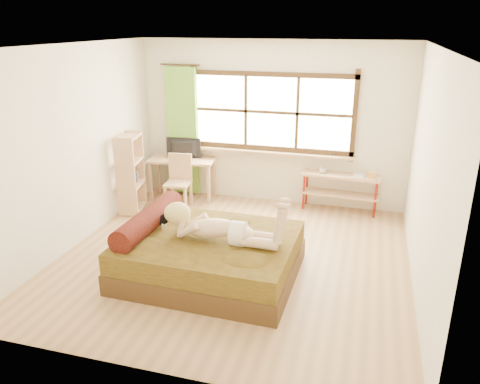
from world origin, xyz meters
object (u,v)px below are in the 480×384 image
(bed, at_px, (206,254))
(woman, at_px, (220,216))
(kitten, at_px, (158,218))
(pipe_shelf, at_px, (341,184))
(bookshelf, at_px, (131,173))
(chair, at_px, (179,178))
(desk, at_px, (182,164))

(bed, distance_m, woman, 0.59)
(woman, xyz_separation_m, kitten, (-0.87, 0.15, -0.19))
(bed, bearing_deg, kitten, 173.06)
(kitten, height_order, pipe_shelf, kitten)
(bookshelf, bearing_deg, chair, 21.23)
(woman, height_order, bookshelf, bookshelf)
(bed, distance_m, pipe_shelf, 2.94)
(woman, relative_size, bookshelf, 1.13)
(chair, distance_m, bookshelf, 0.80)
(pipe_shelf, bearing_deg, chair, -166.12)
(chair, bearing_deg, kitten, -80.24)
(pipe_shelf, bearing_deg, kitten, -127.01)
(bed, xyz_separation_m, kitten, (-0.67, 0.10, 0.36))
(desk, bearing_deg, chair, -81.64)
(desk, bearing_deg, bed, -67.52)
(pipe_shelf, bearing_deg, bed, -115.73)
(kitten, bearing_deg, desk, 106.64)
(desk, bearing_deg, bookshelf, -131.66)
(desk, distance_m, pipe_shelf, 2.74)
(chair, bearing_deg, woman, -61.98)
(bed, relative_size, bookshelf, 1.65)
(woman, bearing_deg, kitten, 171.67)
(desk, height_order, bookshelf, bookshelf)
(pipe_shelf, height_order, bookshelf, bookshelf)
(woman, distance_m, desk, 2.92)
(desk, relative_size, bookshelf, 0.92)
(bed, relative_size, woman, 1.46)
(bookshelf, bearing_deg, bed, -52.33)
(chair, height_order, pipe_shelf, chair)
(woman, bearing_deg, pipe_shelf, 66.32)
(woman, relative_size, desk, 1.23)
(kitten, distance_m, desk, 2.43)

